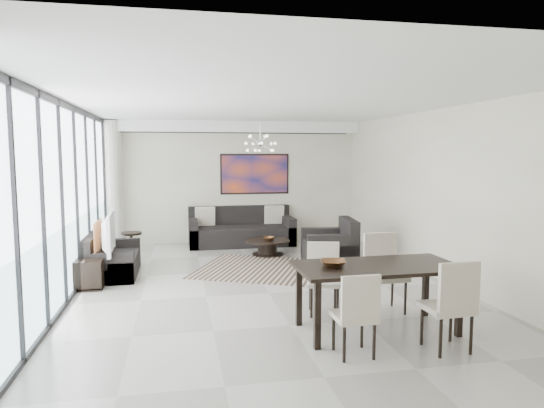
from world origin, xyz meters
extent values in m
cube|color=#A8A39B|center=(0.00, 0.00, 0.01)|extent=(6.00, 9.00, 0.02)
cube|color=white|center=(0.00, 0.00, 2.89)|extent=(6.00, 9.00, 0.02)
cube|color=beige|center=(0.00, 4.49, 1.45)|extent=(6.00, 0.02, 2.90)
cube|color=beige|center=(0.00, -4.49, 1.45)|extent=(6.00, 0.02, 2.90)
cube|color=beige|center=(2.99, 0.00, 1.45)|extent=(0.02, 9.00, 2.90)
cube|color=white|center=(-2.98, 0.00, 1.45)|extent=(0.01, 8.95, 2.85)
cube|color=black|center=(-2.94, 0.00, 2.85)|extent=(0.04, 8.95, 0.10)
cube|color=black|center=(-2.94, 0.00, 0.03)|extent=(0.04, 8.95, 0.06)
cube|color=black|center=(-2.94, -2.00, 1.45)|extent=(0.04, 0.05, 2.88)
cube|color=black|center=(-2.94, -1.00, 1.45)|extent=(0.04, 0.05, 2.88)
cube|color=black|center=(-2.94, 0.00, 1.45)|extent=(0.04, 0.05, 2.88)
cube|color=black|center=(-2.94, 1.00, 1.45)|extent=(0.04, 0.05, 2.88)
cube|color=black|center=(-2.94, 2.00, 1.45)|extent=(0.04, 0.05, 2.88)
cube|color=black|center=(-2.94, 3.00, 1.45)|extent=(0.04, 0.05, 2.88)
cube|color=black|center=(-2.94, 4.00, 1.45)|extent=(0.04, 0.05, 2.88)
cylinder|color=white|center=(-2.80, 4.15, 1.45)|extent=(0.36, 0.36, 2.85)
cube|color=white|center=(0.00, 4.30, 2.77)|extent=(5.98, 0.40, 0.26)
cube|color=#CB491C|center=(0.50, 4.47, 1.65)|extent=(1.68, 0.04, 0.98)
cylinder|color=silver|center=(0.30, 2.50, 2.62)|extent=(0.02, 0.02, 0.55)
sphere|color=silver|center=(0.30, 2.50, 2.35)|extent=(0.12, 0.12, 0.12)
cube|color=black|center=(0.36, 1.50, 0.01)|extent=(3.32, 3.02, 0.01)
cylinder|color=black|center=(0.50, 2.78, 0.31)|extent=(0.94, 0.94, 0.04)
cylinder|color=black|center=(0.50, 2.78, 0.15)|extent=(0.41, 0.41, 0.29)
cylinder|color=black|center=(0.50, 2.78, 0.01)|extent=(0.66, 0.66, 0.03)
imported|color=brown|center=(0.51, 2.71, 0.36)|extent=(0.28, 0.28, 0.07)
cube|color=black|center=(0.11, 4.02, 0.22)|extent=(2.44, 1.00, 0.44)
cube|color=black|center=(0.11, 4.42, 0.67)|extent=(2.44, 0.20, 0.44)
cube|color=black|center=(-1.02, 4.02, 0.32)|extent=(0.20, 1.00, 0.64)
cube|color=black|center=(1.23, 4.02, 0.32)|extent=(0.20, 1.00, 0.64)
cube|color=black|center=(-2.50, 1.63, 0.19)|extent=(0.83, 1.48, 0.37)
cube|color=black|center=(-2.83, 1.63, 0.56)|extent=(0.17, 1.48, 0.37)
cube|color=black|center=(-2.50, 0.98, 0.27)|extent=(0.83, 0.17, 0.54)
cube|color=black|center=(-2.50, 2.29, 0.27)|extent=(0.83, 0.17, 0.54)
cube|color=black|center=(1.55, 1.82, 0.22)|extent=(1.10, 1.14, 0.44)
cube|color=black|center=(1.94, 1.77, 0.65)|extent=(0.32, 1.05, 0.44)
cube|color=black|center=(1.60, 2.24, 0.32)|extent=(1.00, 0.31, 0.63)
cube|color=black|center=(1.50, 1.40, 0.32)|extent=(1.00, 0.31, 0.63)
cylinder|color=black|center=(-2.29, 2.81, 0.55)|extent=(0.41, 0.41, 0.04)
cylinder|color=black|center=(-2.29, 2.81, 0.27)|extent=(0.06, 0.06, 0.52)
cylinder|color=black|center=(-2.29, 2.81, 0.02)|extent=(0.29, 0.29, 0.03)
cube|color=black|center=(-2.76, 1.34, 0.24)|extent=(0.42, 1.51, 0.47)
imported|color=gray|center=(-2.60, 1.33, 0.80)|extent=(0.22, 1.16, 0.66)
cube|color=black|center=(0.99, -1.80, 0.79)|extent=(1.98, 1.02, 0.04)
cube|color=black|center=(0.13, -2.20, 0.39)|extent=(0.07, 0.07, 0.77)
cube|color=black|center=(0.11, -1.44, 0.39)|extent=(0.07, 0.07, 0.77)
cube|color=black|center=(1.87, -2.17, 0.39)|extent=(0.07, 0.07, 0.77)
cube|color=black|center=(1.85, -1.40, 0.39)|extent=(0.07, 0.07, 0.77)
cube|color=beige|center=(0.46, -2.43, 0.42)|extent=(0.43, 0.43, 0.05)
cube|color=beige|center=(0.47, -2.61, 0.66)|extent=(0.42, 0.05, 0.51)
cylinder|color=black|center=(0.30, -2.26, 0.20)|extent=(0.04, 0.04, 0.39)
cylinder|color=black|center=(0.63, -2.59, 0.20)|extent=(0.04, 0.04, 0.39)
cube|color=beige|center=(1.51, -2.49, 0.47)|extent=(0.49, 0.49, 0.06)
cube|color=beige|center=(1.52, -2.69, 0.74)|extent=(0.47, 0.07, 0.57)
cylinder|color=black|center=(1.32, -2.31, 0.22)|extent=(0.04, 0.04, 0.44)
cylinder|color=black|center=(1.70, -2.66, 0.22)|extent=(0.04, 0.04, 0.44)
cube|color=beige|center=(0.54, -1.08, 0.44)|extent=(0.52, 0.52, 0.06)
cube|color=beige|center=(0.59, -0.90, 0.68)|extent=(0.44, 0.14, 0.53)
cylinder|color=black|center=(0.67, -1.29, 0.20)|extent=(0.04, 0.04, 0.41)
cylinder|color=black|center=(0.42, -0.88, 0.20)|extent=(0.04, 0.04, 0.41)
cube|color=beige|center=(1.41, -1.15, 0.49)|extent=(0.50, 0.50, 0.06)
cube|color=beige|center=(1.40, -0.94, 0.76)|extent=(0.49, 0.07, 0.59)
cylinder|color=black|center=(1.60, -1.33, 0.23)|extent=(0.04, 0.04, 0.45)
cylinder|color=black|center=(1.21, -0.96, 0.23)|extent=(0.04, 0.04, 0.45)
imported|color=brown|center=(0.44, -1.78, 0.85)|extent=(0.37, 0.37, 0.08)
camera|label=1|loc=(-1.35, -7.17, 2.15)|focal=32.00mm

